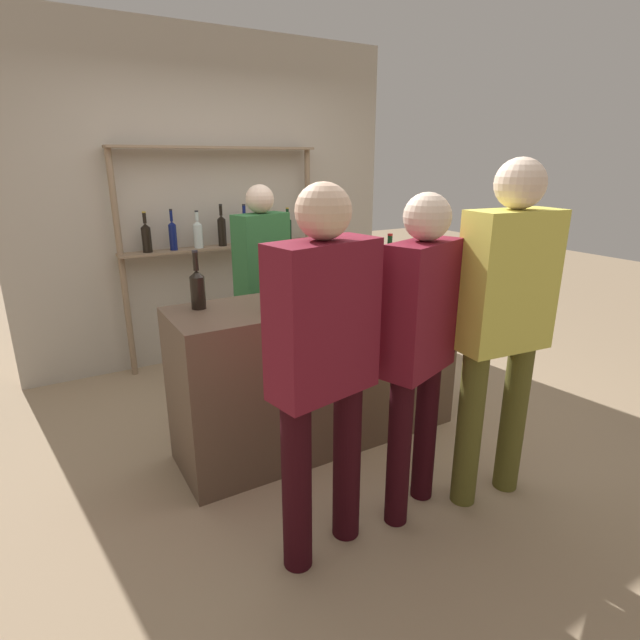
# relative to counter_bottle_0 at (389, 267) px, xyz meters

# --- Properties ---
(ground_plane) EXTENTS (16.00, 16.00, 0.00)m
(ground_plane) POSITION_rel_counter_bottle_0_xyz_m (-0.48, 0.04, -1.11)
(ground_plane) COLOR #9E8466
(bar_counter) EXTENTS (1.81, 0.56, 0.97)m
(bar_counter) POSITION_rel_counter_bottle_0_xyz_m (-0.48, 0.04, -0.62)
(bar_counter) COLOR brown
(bar_counter) RESTS_ON ground_plane
(back_wall) EXTENTS (3.41, 0.12, 2.80)m
(back_wall) POSITION_rel_counter_bottle_0_xyz_m (-0.48, 1.92, 0.29)
(back_wall) COLOR #B2A899
(back_wall) RESTS_ON ground_plane
(back_shelf) EXTENTS (1.76, 0.18, 1.87)m
(back_shelf) POSITION_rel_counter_bottle_0_xyz_m (-0.48, 1.74, 0.10)
(back_shelf) COLOR #897056
(back_shelf) RESTS_ON ground_plane
(counter_bottle_0) EXTENTS (0.08, 0.08, 0.35)m
(counter_bottle_0) POSITION_rel_counter_bottle_0_xyz_m (0.00, 0.00, 0.00)
(counter_bottle_0) COLOR black
(counter_bottle_0) RESTS_ON bar_counter
(counter_bottle_1) EXTENTS (0.08, 0.08, 0.34)m
(counter_bottle_1) POSITION_rel_counter_bottle_0_xyz_m (-0.32, 0.11, -0.01)
(counter_bottle_1) COLOR black
(counter_bottle_1) RESTS_ON bar_counter
(counter_bottle_2) EXTENTS (0.08, 0.08, 0.33)m
(counter_bottle_2) POSITION_rel_counter_bottle_0_xyz_m (-1.19, 0.18, -0.02)
(counter_bottle_2) COLOR black
(counter_bottle_2) RESTS_ON bar_counter
(counter_bottle_3) EXTENTS (0.09, 0.09, 0.35)m
(counter_bottle_3) POSITION_rel_counter_bottle_0_xyz_m (-0.85, -0.07, -0.00)
(counter_bottle_3) COLOR brown
(counter_bottle_3) RESTS_ON bar_counter
(counter_bottle_4) EXTENTS (0.08, 0.08, 0.36)m
(counter_bottle_4) POSITION_rel_counter_bottle_0_xyz_m (-0.63, 0.04, 0.00)
(counter_bottle_4) COLOR #0F1956
(counter_bottle_4) RESTS_ON bar_counter
(cork_jar) EXTENTS (0.10, 0.10, 0.12)m
(cork_jar) POSITION_rel_counter_bottle_0_xyz_m (-0.52, 0.10, -0.08)
(cork_jar) COLOR silver
(cork_jar) RESTS_ON bar_counter
(customer_center) EXTENTS (0.45, 0.31, 1.63)m
(customer_center) POSITION_rel_counter_bottle_0_xyz_m (-0.43, -0.79, -0.14)
(customer_center) COLOR black
(customer_center) RESTS_ON ground_plane
(customer_left) EXTENTS (0.50, 0.29, 1.69)m
(customer_left) POSITION_rel_counter_bottle_0_xyz_m (-0.97, -0.81, -0.12)
(customer_left) COLOR black
(customer_left) RESTS_ON ground_plane
(server_behind_counter) EXTENTS (0.46, 0.30, 1.59)m
(server_behind_counter) POSITION_rel_counter_bottle_0_xyz_m (-0.45, 0.97, -0.17)
(server_behind_counter) COLOR black
(server_behind_counter) RESTS_ON ground_plane
(customer_right) EXTENTS (0.49, 0.25, 1.78)m
(customer_right) POSITION_rel_counter_bottle_0_xyz_m (0.01, -0.91, -0.06)
(customer_right) COLOR brown
(customer_right) RESTS_ON ground_plane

